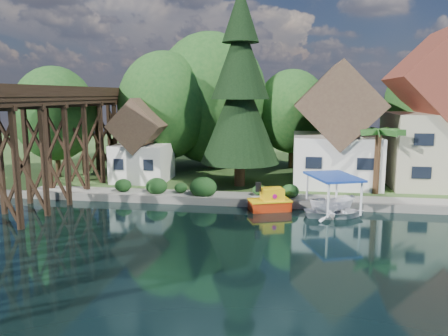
{
  "coord_description": "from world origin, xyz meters",
  "views": [
    {
      "loc": [
        2.92,
        -25.03,
        8.67
      ],
      "look_at": [
        -1.83,
        6.0,
        3.36
      ],
      "focal_mm": 35.0,
      "sensor_mm": 36.0,
      "label": 1
    }
  ],
  "objects_px": {
    "house_center": "(439,120)",
    "shed": "(142,146)",
    "conifer": "(240,92)",
    "trestle_bridge": "(36,139)",
    "palm_tree": "(379,134)",
    "house_left": "(336,133)",
    "boat_white_a": "(335,211)",
    "boat_canopy": "(333,197)",
    "tugboat": "(270,202)"
  },
  "relations": [
    {
      "from": "house_center",
      "to": "shed",
      "type": "distance_m",
      "value": 27.2
    },
    {
      "from": "shed",
      "to": "boat_white_a",
      "type": "height_order",
      "value": "shed"
    },
    {
      "from": "conifer",
      "to": "house_left",
      "type": "bearing_deg",
      "value": 16.65
    },
    {
      "from": "conifer",
      "to": "tugboat",
      "type": "distance_m",
      "value": 10.76
    },
    {
      "from": "palm_tree",
      "to": "conifer",
      "type": "bearing_deg",
      "value": 172.59
    },
    {
      "from": "boat_white_a",
      "to": "palm_tree",
      "type": "bearing_deg",
      "value": -42.66
    },
    {
      "from": "house_left",
      "to": "shed",
      "type": "height_order",
      "value": "house_left"
    },
    {
      "from": "house_center",
      "to": "shed",
      "type": "bearing_deg",
      "value": -175.76
    },
    {
      "from": "house_left",
      "to": "boat_white_a",
      "type": "height_order",
      "value": "house_left"
    },
    {
      "from": "boat_canopy",
      "to": "trestle_bridge",
      "type": "bearing_deg",
      "value": -175.09
    },
    {
      "from": "house_center",
      "to": "palm_tree",
      "type": "xyz_separation_m",
      "value": [
        -5.98,
        -4.55,
        -0.92
      ]
    },
    {
      "from": "tugboat",
      "to": "boat_white_a",
      "type": "distance_m",
      "value": 4.81
    },
    {
      "from": "boat_canopy",
      "to": "tugboat",
      "type": "bearing_deg",
      "value": 178.72
    },
    {
      "from": "trestle_bridge",
      "to": "shed",
      "type": "bearing_deg",
      "value": 61.81
    },
    {
      "from": "trestle_bridge",
      "to": "boat_white_a",
      "type": "distance_m",
      "value": 22.75
    },
    {
      "from": "shed",
      "to": "conifer",
      "type": "height_order",
      "value": "conifer"
    },
    {
      "from": "house_left",
      "to": "tugboat",
      "type": "height_order",
      "value": "house_left"
    },
    {
      "from": "house_center",
      "to": "boat_canopy",
      "type": "bearing_deg",
      "value": -136.4
    },
    {
      "from": "tugboat",
      "to": "boat_white_a",
      "type": "xyz_separation_m",
      "value": [
        4.67,
        -1.13,
        -0.23
      ]
    },
    {
      "from": "palm_tree",
      "to": "trestle_bridge",
      "type": "bearing_deg",
      "value": -165.41
    },
    {
      "from": "house_center",
      "to": "tugboat",
      "type": "height_order",
      "value": "house_center"
    },
    {
      "from": "trestle_bridge",
      "to": "boat_canopy",
      "type": "height_order",
      "value": "trestle_bridge"
    },
    {
      "from": "conifer",
      "to": "boat_white_a",
      "type": "xyz_separation_m",
      "value": [
        7.73,
        -7.4,
        -8.42
      ]
    },
    {
      "from": "house_left",
      "to": "shed",
      "type": "distance_m",
      "value": 18.11
    },
    {
      "from": "house_left",
      "to": "palm_tree",
      "type": "xyz_separation_m",
      "value": [
        3.02,
        -4.05,
        0.36
      ]
    },
    {
      "from": "boat_canopy",
      "to": "house_center",
      "type": "bearing_deg",
      "value": 43.6
    },
    {
      "from": "trestle_bridge",
      "to": "house_left",
      "type": "distance_m",
      "value": 25.42
    },
    {
      "from": "trestle_bridge",
      "to": "boat_white_a",
      "type": "relative_size",
      "value": 10.35
    },
    {
      "from": "palm_tree",
      "to": "boat_canopy",
      "type": "relative_size",
      "value": 1.11
    },
    {
      "from": "shed",
      "to": "boat_white_a",
      "type": "xyz_separation_m",
      "value": [
        17.19,
        -8.45,
        -3.38
      ]
    },
    {
      "from": "trestle_bridge",
      "to": "palm_tree",
      "type": "relative_size",
      "value": 7.71
    },
    {
      "from": "trestle_bridge",
      "to": "shed",
      "type": "relative_size",
      "value": 5.63
    },
    {
      "from": "trestle_bridge",
      "to": "house_left",
      "type": "xyz_separation_m",
      "value": [
        23.0,
        10.83,
        -0.21
      ]
    },
    {
      "from": "trestle_bridge",
      "to": "tugboat",
      "type": "distance_m",
      "value": 18.24
    },
    {
      "from": "house_center",
      "to": "boat_white_a",
      "type": "bearing_deg",
      "value": -133.17
    },
    {
      "from": "house_center",
      "to": "house_left",
      "type": "bearing_deg",
      "value": -176.82
    },
    {
      "from": "trestle_bridge",
      "to": "boat_canopy",
      "type": "xyz_separation_m",
      "value": [
        22.1,
        1.9,
        -4.14
      ]
    },
    {
      "from": "house_left",
      "to": "conifer",
      "type": "bearing_deg",
      "value": -163.35
    },
    {
      "from": "shed",
      "to": "conifer",
      "type": "relative_size",
      "value": 0.45
    },
    {
      "from": "shed",
      "to": "tugboat",
      "type": "xyz_separation_m",
      "value": [
        12.52,
        -7.33,
        -3.15
      ]
    },
    {
      "from": "house_center",
      "to": "boat_canopy",
      "type": "height_order",
      "value": "house_center"
    },
    {
      "from": "boat_canopy",
      "to": "house_left",
      "type": "bearing_deg",
      "value": 84.23
    },
    {
      "from": "trestle_bridge",
      "to": "conifer",
      "type": "relative_size",
      "value": 2.54
    },
    {
      "from": "house_center",
      "to": "boat_white_a",
      "type": "xyz_separation_m",
      "value": [
        -9.81,
        -10.45,
        -5.97
      ]
    },
    {
      "from": "trestle_bridge",
      "to": "shed",
      "type": "distance_m",
      "value": 10.69
    },
    {
      "from": "conifer",
      "to": "boat_canopy",
      "type": "xyz_separation_m",
      "value": [
        7.63,
        -6.38,
        -7.65
      ]
    },
    {
      "from": "shed",
      "to": "palm_tree",
      "type": "distance_m",
      "value": 21.24
    },
    {
      "from": "boat_canopy",
      "to": "conifer",
      "type": "bearing_deg",
      "value": 140.11
    },
    {
      "from": "shed",
      "to": "palm_tree",
      "type": "bearing_deg",
      "value": -6.93
    },
    {
      "from": "palm_tree",
      "to": "tugboat",
      "type": "distance_m",
      "value": 10.88
    }
  ]
}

